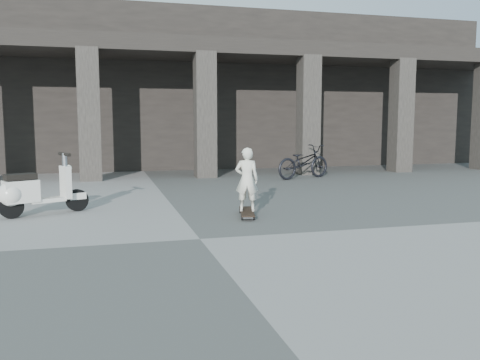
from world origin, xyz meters
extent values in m
plane|color=#4B4B48|center=(0.00, 0.00, 0.00)|extent=(90.00, 90.00, 0.00)
cube|color=black|center=(0.00, 14.00, 3.00)|extent=(28.00, 6.00, 6.00)
cube|color=black|center=(0.00, 9.60, 4.20)|extent=(28.00, 2.80, 0.50)
cube|color=#292622|center=(-1.79, 8.50, 2.00)|extent=(0.65, 0.65, 4.00)
cube|color=#292622|center=(1.79, 8.50, 2.00)|extent=(0.65, 0.65, 4.00)
cube|color=#292622|center=(5.36, 8.50, 2.00)|extent=(0.65, 0.65, 4.00)
cube|color=#292622|center=(8.93, 8.50, 2.00)|extent=(0.65, 0.65, 4.00)
cube|color=black|center=(1.22, 1.61, 0.09)|extent=(0.47, 1.09, 0.02)
cube|color=#B2B2B7|center=(1.30, 1.98, 0.05)|extent=(0.23, 0.10, 0.03)
cube|color=#B2B2B7|center=(1.14, 1.25, 0.05)|extent=(0.23, 0.10, 0.03)
cylinder|color=black|center=(1.19, 2.00, 0.04)|extent=(0.05, 0.08, 0.08)
cylinder|color=black|center=(1.41, 1.95, 0.04)|extent=(0.05, 0.08, 0.08)
cylinder|color=black|center=(1.03, 1.27, 0.04)|extent=(0.05, 0.08, 0.08)
cylinder|color=black|center=(1.25, 1.23, 0.04)|extent=(0.05, 0.08, 0.08)
imported|color=silver|center=(1.22, 1.61, 0.72)|extent=(0.51, 0.41, 1.22)
cylinder|color=black|center=(-1.96, 3.08, 0.22)|extent=(0.45, 0.28, 0.45)
cylinder|color=black|center=(-3.12, 2.57, 0.22)|extent=(0.45, 0.28, 0.45)
cube|color=silver|center=(-2.51, 2.84, 0.29)|extent=(0.73, 0.53, 0.08)
cube|color=silver|center=(-2.95, 2.65, 0.50)|extent=(0.70, 0.57, 0.42)
sphere|color=silver|center=(-3.12, 2.57, 0.47)|extent=(0.47, 0.47, 0.47)
cube|color=black|center=(-2.95, 2.65, 0.78)|extent=(0.63, 0.49, 0.11)
cube|color=silver|center=(-2.16, 2.99, 0.61)|extent=(0.25, 0.39, 0.65)
cube|color=silver|center=(-1.96, 3.08, 0.31)|extent=(0.37, 0.28, 0.13)
cylinder|color=#B2B2B7|center=(-2.16, 2.99, 1.02)|extent=(0.13, 0.13, 0.33)
cylinder|color=black|center=(-2.16, 2.99, 1.17)|extent=(0.29, 0.54, 0.07)
sphere|color=white|center=(-2.10, 3.02, 0.89)|extent=(0.13, 0.13, 0.13)
imported|color=black|center=(4.71, 7.30, 0.53)|extent=(2.15, 1.35, 1.07)
camera|label=1|loc=(-1.42, -7.65, 1.84)|focal=38.00mm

